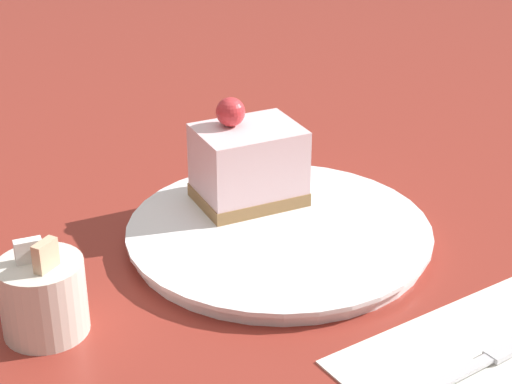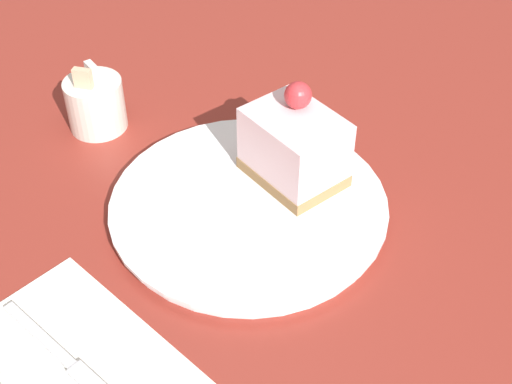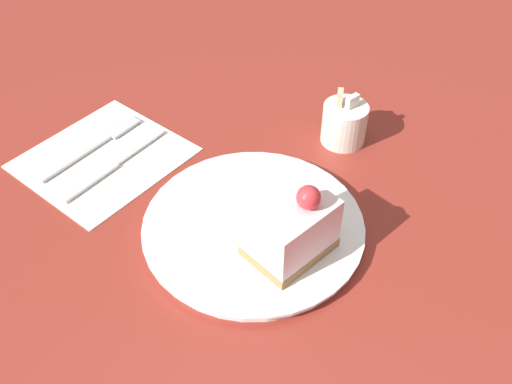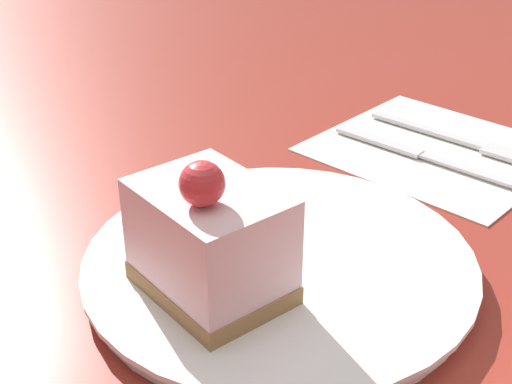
{
  "view_description": "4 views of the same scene",
  "coord_description": "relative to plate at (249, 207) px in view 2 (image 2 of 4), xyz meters",
  "views": [
    {
      "loc": [
        -0.47,
        0.51,
        0.38
      ],
      "look_at": [
        -0.01,
        0.04,
        0.05
      ],
      "focal_mm": 60.0,
      "sensor_mm": 36.0,
      "label": 1
    },
    {
      "loc": [
        -0.45,
        -0.25,
        0.49
      ],
      "look_at": [
        -0.04,
        -0.0,
        0.05
      ],
      "focal_mm": 50.0,
      "sensor_mm": 36.0,
      "label": 2
    },
    {
      "loc": [
        0.2,
        -0.4,
        0.52
      ],
      "look_at": [
        -0.02,
        0.03,
        0.06
      ],
      "focal_mm": 40.0,
      "sensor_mm": 36.0,
      "label": 3
    },
    {
      "loc": [
        0.34,
        0.22,
        0.29
      ],
      "look_at": [
        -0.01,
        0.01,
        0.07
      ],
      "focal_mm": 50.0,
      "sensor_mm": 36.0,
      "label": 4
    }
  ],
  "objects": [
    {
      "name": "sugar_bowl",
      "position": [
        0.03,
        0.22,
        0.02
      ],
      "size": [
        0.06,
        0.06,
        0.08
      ],
      "color": "silver",
      "rests_on": "ground_plane"
    },
    {
      "name": "ground_plane",
      "position": [
        0.02,
        -0.02,
        -0.01
      ],
      "size": [
        4.0,
        4.0,
        0.0
      ],
      "primitive_type": "plane",
      "color": "maroon"
    },
    {
      "name": "knife",
      "position": [
        -0.23,
        0.0,
        -0.0
      ],
      "size": [
        0.04,
        0.18,
        0.0
      ],
      "rotation": [
        0.0,
        0.0,
        -0.18
      ],
      "color": "silver",
      "rests_on": "napkin"
    },
    {
      "name": "plate",
      "position": [
        0.0,
        0.0,
        0.0
      ],
      "size": [
        0.27,
        0.27,
        0.02
      ],
      "color": "white",
      "rests_on": "ground_plane"
    },
    {
      "name": "cake_slice",
      "position": [
        0.06,
        -0.02,
        0.04
      ],
      "size": [
        0.1,
        0.11,
        0.1
      ],
      "rotation": [
        0.0,
        0.0,
        -0.34
      ],
      "color": "#9E7547",
      "rests_on": "plate"
    }
  ]
}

